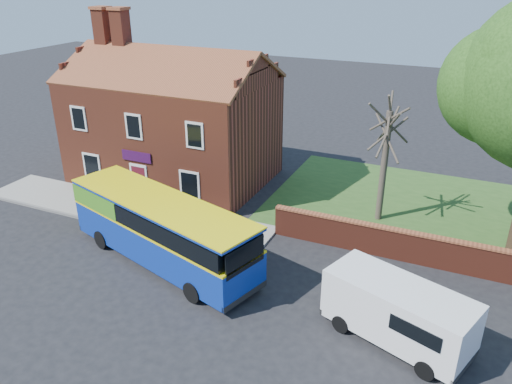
% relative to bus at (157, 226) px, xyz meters
% --- Properties ---
extents(ground, '(120.00, 120.00, 0.00)m').
position_rel_bus_xyz_m(ground, '(2.14, -2.32, -1.82)').
color(ground, black).
rests_on(ground, ground).
extents(pavement, '(18.00, 3.50, 0.12)m').
position_rel_bus_xyz_m(pavement, '(-4.86, 3.43, -1.76)').
color(pavement, gray).
rests_on(pavement, ground).
extents(kerb, '(18.00, 0.15, 0.14)m').
position_rel_bus_xyz_m(kerb, '(-4.86, 1.68, -1.75)').
color(kerb, slate).
rests_on(kerb, ground).
extents(grass_strip, '(26.00, 12.00, 0.04)m').
position_rel_bus_xyz_m(grass_strip, '(15.14, 10.68, -1.80)').
color(grass_strip, '#426B28').
rests_on(grass_strip, ground).
extents(shop_building, '(12.30, 8.13, 10.50)m').
position_rel_bus_xyz_m(shop_building, '(-4.88, 9.17, 1.59)').
color(shop_building, brown).
rests_on(shop_building, ground).
extents(boundary_wall, '(22.00, 0.38, 1.60)m').
position_rel_bus_xyz_m(boundary_wall, '(15.14, 4.68, -1.01)').
color(boundary_wall, maroon).
rests_on(boundary_wall, ground).
extents(bus, '(10.85, 5.62, 3.21)m').
position_rel_bus_xyz_m(bus, '(0.00, 0.00, 0.00)').
color(bus, '#0E2F9A').
rests_on(bus, ground).
extents(van_near, '(5.85, 3.89, 2.39)m').
position_rel_bus_xyz_m(van_near, '(11.36, -1.19, -0.48)').
color(van_near, white).
rests_on(van_near, ground).
extents(bare_tree, '(2.54, 3.02, 6.76)m').
position_rel_bus_xyz_m(bare_tree, '(8.76, 8.50, 1.65)').
color(bare_tree, '#4C4238').
rests_on(bare_tree, ground).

